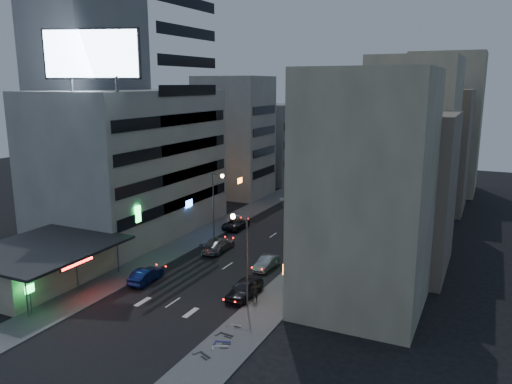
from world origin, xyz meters
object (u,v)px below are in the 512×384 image
Objects in this scene: road_car_silver at (218,244)px; scooter_blue at (231,335)px; parked_car_right_mid at (266,263)px; road_car_blue at (146,275)px; scooter_silver_b at (242,320)px; person at (254,292)px; parked_car_right_near at (245,289)px; scooter_black_b at (234,329)px; parked_car_left at (236,224)px; scooter_silver_a at (228,339)px; parked_car_right_far at (334,211)px; scooter_black_a at (211,351)px.

road_car_silver is 2.99× the size of scooter_blue.
road_car_silver is (-7.38, 2.81, 0.12)m from parked_car_right_mid.
road_car_blue is 13.18m from scooter_silver_b.
parked_car_right_near is at bearing -60.53° from person.
road_car_blue is at bearing -137.61° from parked_car_right_mid.
parked_car_right_near is 7.32m from scooter_black_b.
scooter_black_b is 1.15× the size of scooter_silver_b.
person is (12.07, -19.64, 0.36)m from parked_car_left.
parked_car_left is at bearing 33.86° from scooter_black_b.
parked_car_right_near is 10.23m from road_car_blue.
parked_car_left is 3.05× the size of scooter_silver_b.
scooter_blue is (12.96, -6.69, -0.04)m from road_car_blue.
parked_car_right_near reaches higher than scooter_silver_a.
road_car_silver is 18.64m from scooter_silver_b.
parked_car_right_far reaches higher than scooter_black_a.
scooter_black_b is (-0.01, 3.41, 0.01)m from scooter_black_a.
person is 1.15× the size of scooter_silver_b.
parked_car_right_far is at bearing -129.97° from parked_car_left.
scooter_silver_b is (-0.23, 1.76, -0.08)m from scooter_black_b.
parked_car_right_mid is at bearing 10.55° from scooter_silver_b.
parked_car_right_mid is 12.83m from scooter_silver_b.
person is 9.72m from scooter_black_a.
road_car_silver is 21.56m from scooter_silver_a.
parked_car_right_far is at bearing -111.96° from road_car_silver.
scooter_silver_a is 1.44m from scooter_black_b.
road_car_silver is 3.35× the size of scooter_silver_b.
scooter_silver_b is at bearing 69.07° from person.
scooter_black_b reaches higher than scooter_black_a.
parked_car_left reaches higher than scooter_blue.
parked_car_right_mid is 23.78m from parked_car_right_far.
road_car_blue reaches higher than scooter_black_b.
road_car_silver is (1.67, 11.05, 0.07)m from road_car_blue.
scooter_blue is (0.19, 2.59, -0.01)m from scooter_black_a.
parked_car_right_mid is at bearing -10.37° from scooter_silver_a.
scooter_black_a is at bearing 113.53° from parked_car_left.
parked_car_right_far is (9.72, 12.02, -0.01)m from parked_car_left.
scooter_black_a is at bearing 116.23° from road_car_silver.
scooter_black_a reaches higher than scooter_blue.
parked_car_right_mid is 17.91m from scooter_black_a.
road_car_blue reaches higher than parked_car_right_mid.
scooter_black_b is at bearing -14.28° from scooter_silver_a.
parked_car_right_far is 1.07× the size of road_car_blue.
parked_car_right_mid is at bearing 21.26° from scooter_black_b.
parked_car_right_far reaches higher than scooter_silver_a.
scooter_blue is (11.28, -17.74, -0.11)m from road_car_silver.
parked_car_left is 2.64× the size of scooter_black_b.
scooter_black_b is (12.76, -5.86, -0.02)m from road_car_blue.
parked_car_right_mid is 2.23× the size of scooter_blue.
parked_car_right_near is 1.13× the size of road_car_blue.
scooter_blue is at bearing -159.75° from scooter_black_b.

